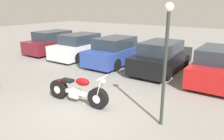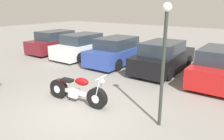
{
  "view_description": "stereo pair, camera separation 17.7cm",
  "coord_description": "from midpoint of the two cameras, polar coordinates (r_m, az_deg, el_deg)",
  "views": [
    {
      "loc": [
        4.33,
        -4.57,
        3.21
      ],
      "look_at": [
        -0.15,
        2.01,
        0.85
      ],
      "focal_mm": 35.0,
      "sensor_mm": 36.0,
      "label": 1
    },
    {
      "loc": [
        4.48,
        -4.47,
        3.21
      ],
      "look_at": [
        -0.15,
        2.01,
        0.85
      ],
      "focal_mm": 35.0,
      "sensor_mm": 36.0,
      "label": 2
    }
  ],
  "objects": [
    {
      "name": "parked_car_white",
      "position": [
        14.13,
        -8.13,
        6.1
      ],
      "size": [
        1.86,
        4.46,
        1.52
      ],
      "color": "white",
      "rests_on": "ground_plane"
    },
    {
      "name": "lamp_post",
      "position": [
        5.72,
        13.07,
        4.87
      ],
      "size": [
        0.23,
        0.23,
        3.29
      ],
      "color": "#2D332D",
      "rests_on": "ground_plane"
    },
    {
      "name": "parked_car_blue",
      "position": [
        12.47,
        0.88,
        4.88
      ],
      "size": [
        1.86,
        4.46,
        1.52
      ],
      "color": "#2D479E",
      "rests_on": "ground_plane"
    },
    {
      "name": "parked_car_red",
      "position": [
        10.54,
        25.69,
        1.04
      ],
      "size": [
        1.86,
        4.46,
        1.52
      ],
      "color": "red",
      "rests_on": "ground_plane"
    },
    {
      "name": "motorcycle",
      "position": [
        7.54,
        -9.84,
        -5.39
      ],
      "size": [
        2.36,
        0.62,
        1.1
      ],
      "color": "black",
      "rests_on": "ground_plane"
    },
    {
      "name": "parked_car_black",
      "position": [
        11.35,
        12.49,
        3.31
      ],
      "size": [
        1.86,
        4.46,
        1.52
      ],
      "color": "black",
      "rests_on": "ground_plane"
    },
    {
      "name": "ground_plane",
      "position": [
        7.08,
        -9.05,
        -10.68
      ],
      "size": [
        60.0,
        60.0,
        0.0
      ],
      "primitive_type": "plane",
      "color": "gray"
    },
    {
      "name": "parked_car_maroon",
      "position": [
        16.11,
        -14.92,
        6.99
      ],
      "size": [
        1.86,
        4.46,
        1.52
      ],
      "color": "maroon",
      "rests_on": "ground_plane"
    }
  ]
}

